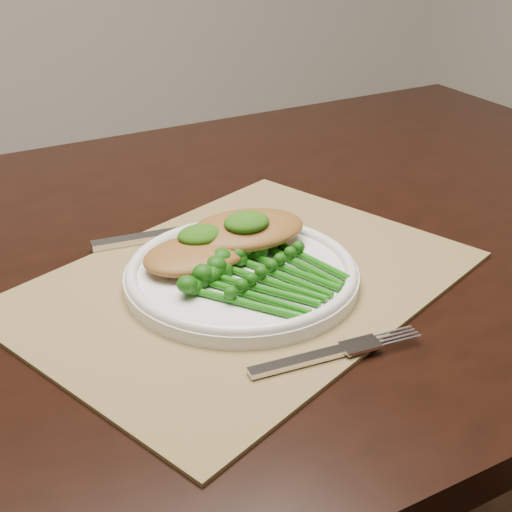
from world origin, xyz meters
name	(u,v)px	position (x,y,z in m)	size (l,w,h in m)	color
dining_table	(198,472)	(0.03, 0.01, 0.38)	(1.63, 0.96, 0.75)	black
placemat	(244,282)	(0.05, -0.10, 0.75)	(0.49, 0.36, 0.00)	olive
dinner_plate	(242,273)	(0.05, -0.11, 0.77)	(0.26, 0.26, 0.02)	white
knife	(168,233)	(0.02, 0.04, 0.76)	(0.24, 0.04, 0.01)	silver
fork	(347,349)	(0.08, -0.27, 0.76)	(0.18, 0.03, 0.01)	silver
chicken_fillet_left	(197,254)	(0.01, -0.07, 0.78)	(0.13, 0.09, 0.03)	olive
chicken_fillet_right	(246,230)	(0.08, -0.05, 0.79)	(0.14, 0.10, 0.03)	olive
pesto_dollop_left	(200,235)	(0.02, -0.05, 0.80)	(0.05, 0.04, 0.02)	#194509
pesto_dollop_right	(247,222)	(0.08, -0.07, 0.81)	(0.05, 0.04, 0.02)	#194509
broccolini_bundle	(280,280)	(0.07, -0.15, 0.77)	(0.19, 0.20, 0.04)	#155D0C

